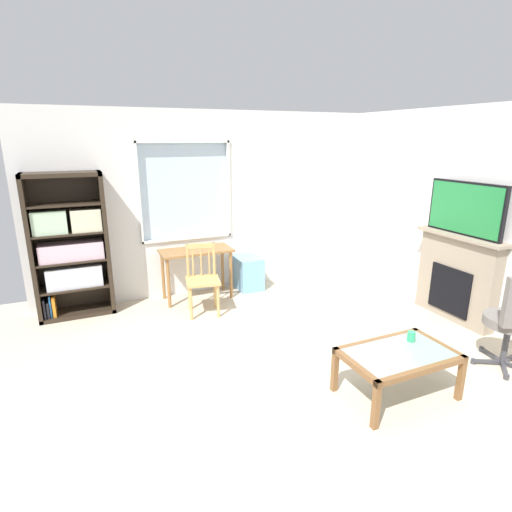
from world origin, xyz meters
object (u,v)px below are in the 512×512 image
at_px(desk_under_window, 196,258).
at_px(sippy_cup, 411,336).
at_px(tv, 465,209).
at_px(wooden_chair, 202,279).
at_px(bookshelf, 70,248).
at_px(plastic_drawer_unit, 249,273).
at_px(fireplace, 457,277).
at_px(coffee_table, 398,358).

relative_size(desk_under_window, sippy_cup, 10.92).
bearing_deg(tv, desk_under_window, 144.45).
xyz_separation_m(tv, sippy_cup, (-1.53, -0.86, -0.93)).
height_order(wooden_chair, tv, tv).
relative_size(bookshelf, plastic_drawer_unit, 3.71).
bearing_deg(sippy_cup, fireplace, 29.07).
distance_m(plastic_drawer_unit, sippy_cup, 2.90).
xyz_separation_m(plastic_drawer_unit, tv, (1.92, -2.00, 1.16)).
distance_m(desk_under_window, fireplace, 3.37).
distance_m(wooden_chair, tv, 3.29).
bearing_deg(wooden_chair, sippy_cup, -61.02).
distance_m(plastic_drawer_unit, tv, 3.01).
bearing_deg(tv, fireplace, 0.00).
bearing_deg(wooden_chair, bookshelf, 157.42).
distance_m(desk_under_window, coffee_table, 3.09).
xyz_separation_m(bookshelf, wooden_chair, (1.50, -0.62, -0.42)).
bearing_deg(bookshelf, coffee_table, -50.21).
bearing_deg(coffee_table, tv, 28.86).
bearing_deg(fireplace, desk_under_window, 144.63).
distance_m(bookshelf, plastic_drawer_unit, 2.47).
xyz_separation_m(plastic_drawer_unit, coffee_table, (0.15, -2.98, 0.12)).
distance_m(wooden_chair, plastic_drawer_unit, 1.07).
height_order(desk_under_window, tv, tv).
bearing_deg(bookshelf, desk_under_window, -3.99).
xyz_separation_m(desk_under_window, plastic_drawer_unit, (0.81, 0.05, -0.35)).
relative_size(bookshelf, wooden_chair, 2.01).
bearing_deg(wooden_chair, coffee_table, -66.90).
distance_m(wooden_chair, coffee_table, 2.63).
xyz_separation_m(fireplace, tv, (-0.02, -0.00, 0.85)).
bearing_deg(bookshelf, wooden_chair, -22.58).
bearing_deg(tv, sippy_cup, -150.64).
bearing_deg(tv, plastic_drawer_unit, 133.86).
height_order(desk_under_window, wooden_chair, wooden_chair).
bearing_deg(sippy_cup, wooden_chair, 118.98).
distance_m(bookshelf, wooden_chair, 1.68).
bearing_deg(plastic_drawer_unit, coffee_table, -87.12).
height_order(fireplace, tv, tv).
height_order(desk_under_window, plastic_drawer_unit, desk_under_window).
height_order(plastic_drawer_unit, tv, tv).
bearing_deg(wooden_chair, plastic_drawer_unit, 32.66).
distance_m(desk_under_window, plastic_drawer_unit, 0.88).
bearing_deg(plastic_drawer_unit, tv, -46.14).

